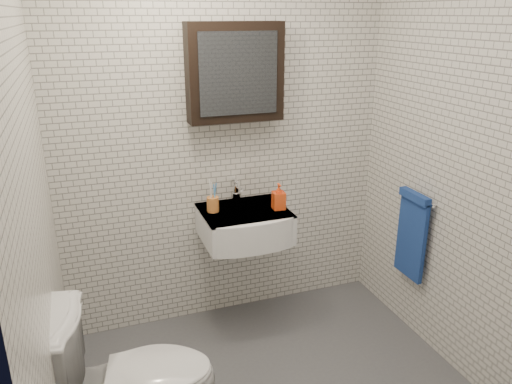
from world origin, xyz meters
TOP-DOWN VIEW (x-y plane):
  - room_shell at (0.00, 0.00)m, footprint 2.22×2.02m
  - washbasin at (0.05, 0.73)m, footprint 0.55×0.50m
  - faucet at (0.05, 0.93)m, footprint 0.06×0.20m
  - mirror_cabinet at (0.05, 0.93)m, footprint 0.60×0.15m
  - towel_rail at (1.04, 0.35)m, footprint 0.09×0.30m
  - toothbrush_cup at (-0.14, 0.82)m, footprint 0.09×0.09m
  - soap_bottle at (0.27, 0.71)m, footprint 0.08×0.08m
  - toilet at (-0.80, -0.06)m, footprint 0.87×0.60m

SIDE VIEW (x-z plane):
  - toilet at x=-0.80m, z-range 0.00..0.81m
  - towel_rail at x=1.04m, z-range 0.43..1.01m
  - washbasin at x=0.05m, z-range 0.66..0.86m
  - toothbrush_cup at x=-0.14m, z-range 0.80..1.01m
  - faucet at x=0.05m, z-range 0.84..0.99m
  - soap_bottle at x=0.27m, z-range 0.85..1.02m
  - room_shell at x=0.00m, z-range 0.21..2.72m
  - mirror_cabinet at x=0.05m, z-range 1.40..2.00m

